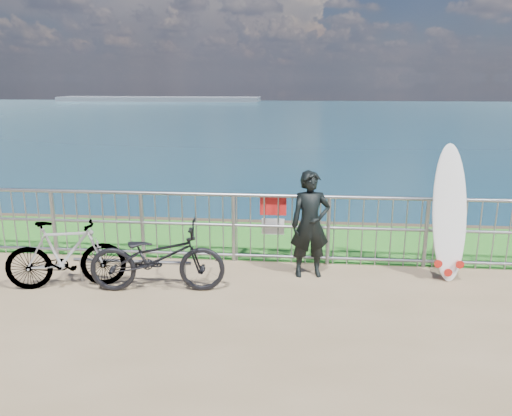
# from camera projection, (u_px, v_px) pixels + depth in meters

# --- Properties ---
(grass_strip) EXTENTS (120.00, 120.00, 0.00)m
(grass_strip) POSITION_uv_depth(u_px,v_px,m) (269.00, 240.00, 9.12)
(grass_strip) COLOR #257921
(grass_strip) RESTS_ON ground
(seascape) EXTENTS (260.00, 260.00, 5.00)m
(seascape) POSITION_uv_depth(u_px,v_px,m) (160.00, 101.00, 153.62)
(seascape) COLOR brown
(seascape) RESTS_ON ground
(railing) EXTENTS (10.06, 0.10, 1.13)m
(railing) POSITION_uv_depth(u_px,v_px,m) (266.00, 227.00, 7.92)
(railing) COLOR gray
(railing) RESTS_ON ground
(surfer) EXTENTS (0.64, 0.48, 1.59)m
(surfer) POSITION_uv_depth(u_px,v_px,m) (310.00, 224.00, 7.32)
(surfer) COLOR black
(surfer) RESTS_ON ground
(surfboard) EXTENTS (0.59, 0.54, 1.99)m
(surfboard) POSITION_uv_depth(u_px,v_px,m) (449.00, 218.00, 7.22)
(surfboard) COLOR white
(surfboard) RESTS_ON ground
(bicycle_near) EXTENTS (1.92, 0.84, 0.98)m
(bicycle_near) POSITION_uv_depth(u_px,v_px,m) (157.00, 257.00, 6.86)
(bicycle_near) COLOR black
(bicycle_near) RESTS_ON ground
(bicycle_far) EXTENTS (1.70, 0.86, 0.98)m
(bicycle_far) POSITION_uv_depth(u_px,v_px,m) (66.00, 255.00, 6.96)
(bicycle_far) COLOR black
(bicycle_far) RESTS_ON ground
(bike_rack) EXTENTS (1.73, 0.05, 0.36)m
(bike_rack) POSITION_uv_depth(u_px,v_px,m) (132.00, 264.00, 7.15)
(bike_rack) COLOR gray
(bike_rack) RESTS_ON ground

